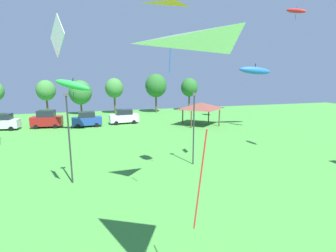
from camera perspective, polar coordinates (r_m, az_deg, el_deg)
name	(u,v)px	position (r m, az deg, el deg)	size (l,w,h in m)	color
kite_flying_0	(255,71)	(41.97, 18.38, 11.39)	(5.15, 1.61, 1.76)	blue
kite_flying_1	(227,94)	(8.97, 12.78, 6.80)	(3.37, 3.98, 4.74)	white
kite_flying_2	(57,36)	(16.75, -22.98, 17.63)	(1.01, 2.23, 2.42)	white
kite_flying_4	(296,11)	(38.51, 26.12, 21.59)	(1.84, 2.28, 1.53)	red
kite_flying_6	(175,17)	(14.53, 1.47, 22.59)	(2.16, 1.68, 2.95)	orange
kite_flying_10	(73,85)	(38.30, -20.06, 8.39)	(5.01, 2.73, 3.18)	green
parked_car_leftmost	(3,122)	(45.13, -32.26, 0.74)	(4.48, 2.34, 2.40)	silver
parked_car_second_from_left	(47,119)	(43.90, -24.91, 1.35)	(4.59, 2.37, 2.67)	maroon
parked_car_third_from_left	(87,119)	(42.39, -17.26, 1.39)	(4.51, 2.14, 2.36)	#234299
parked_car_rightmost_in_row	(124,117)	(43.63, -9.53, 2.03)	(4.78, 2.19, 2.36)	silver
park_pavilion	(201,106)	(42.10, 7.14, 4.39)	(6.04, 5.11, 3.60)	brown
light_post_0	(194,125)	(23.40, 5.62, 0.22)	(0.36, 0.20, 6.50)	#2D2D33
light_post_1	(69,134)	(20.47, -20.76, -1.60)	(0.36, 0.20, 6.85)	#2D2D33
treeline_tree_1	(46,90)	(55.58, -25.05, 7.02)	(3.56, 3.56, 6.91)	brown
treeline_tree_2	(80,93)	(55.84, -18.54, 6.92)	(4.44, 4.44, 6.79)	brown
treeline_tree_3	(114,88)	(54.87, -11.64, 8.06)	(3.64, 3.64, 7.19)	brown
treeline_tree_4	(156,86)	(55.27, -2.65, 8.76)	(4.43, 4.43, 8.05)	brown
treeline_tree_5	(189,87)	(57.81, 4.67, 8.36)	(3.66, 3.66, 7.15)	brown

